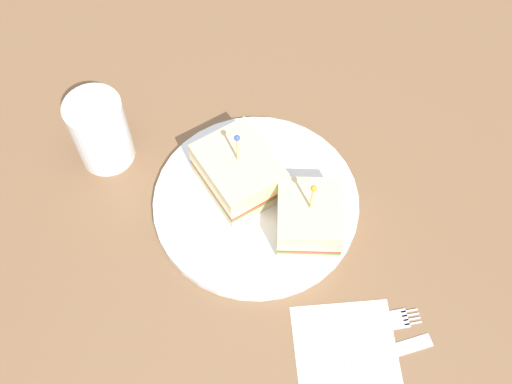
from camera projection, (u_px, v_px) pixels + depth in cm
name	position (u px, v px, depth cm)	size (l,w,h in cm)	color
ground_plane	(256.00, 208.00, 79.67)	(104.19, 104.19, 2.00)	brown
plate	(256.00, 202.00, 78.29)	(25.33, 25.33, 1.18)	white
sandwich_half_front	(239.00, 172.00, 76.63)	(12.43, 11.56, 10.22)	beige
sandwich_half_back	(308.00, 220.00, 73.63)	(10.39, 10.65, 9.69)	beige
drink_glass	(101.00, 134.00, 78.72)	(7.01, 7.01, 10.10)	gold
napkin	(345.00, 347.00, 69.87)	(11.21, 10.09, 0.15)	beige
fork	(376.00, 323.00, 71.10)	(10.87, 9.74, 0.35)	silver
knife	(381.00, 355.00, 69.33)	(10.02, 10.94, 0.35)	silver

